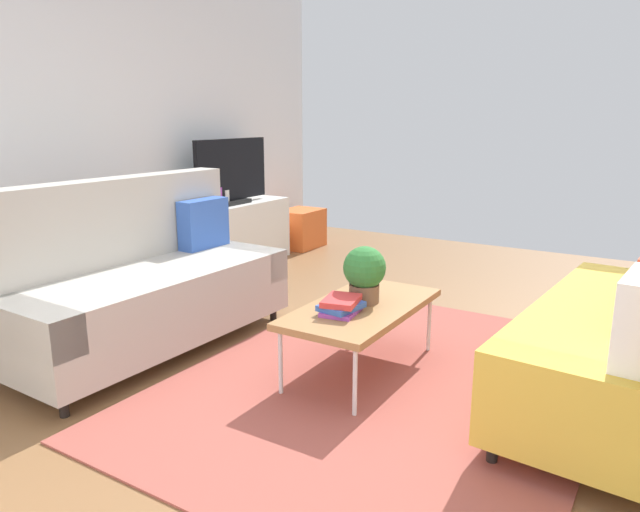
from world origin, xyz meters
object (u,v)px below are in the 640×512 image
tv_console (232,235)px  vase_1 (200,199)px  couch_green (640,332)px  coffee_table (362,309)px  bottle_0 (220,197)px  potted_plant (364,272)px  table_book_0 (341,311)px  vase_0 (186,205)px  bottle_1 (227,198)px  storage_trunk (301,228)px  couch_beige (142,282)px  tv (232,172)px

tv_console → vase_1: 0.56m
vase_1 → couch_green: bearing=-103.6°
coffee_table → couch_green: bearing=-79.0°
couch_green → bottle_0: couch_green is taller
potted_plant → table_book_0: 0.30m
vase_0 → bottle_1: size_ratio=0.90×
coffee_table → bottle_1: 2.72m
potted_plant → tv_console: bearing=56.6°
storage_trunk → bottle_0: size_ratio=2.77×
tv_console → table_book_0: tv_console is taller
couch_beige → vase_1: size_ratio=10.49×
tv_console → vase_1: (-0.38, 0.05, 0.41)m
vase_1 → bottle_1: size_ratio=1.21×
couch_beige → vase_0: 1.69m
potted_plant → bottle_0: bottle_0 is taller
table_book_0 → bottle_1: (1.65, 2.24, 0.28)m
bottle_1 → vase_1: bearing=161.7°
table_book_0 → couch_beige: bearing=98.0°
tv → coffee_table: bearing=-124.5°
potted_plant → bottle_0: size_ratio=1.80×
vase_1 → bottle_0: bearing=-27.4°
tv → vase_1: tv is taller
vase_1 → bottle_0: (0.17, -0.09, 0.00)m
couch_beige → bottle_1: couch_beige is taller
coffee_table → storage_trunk: (2.67, 2.21, -0.17)m
storage_trunk → coffee_table: bearing=-140.4°
couch_beige → tv_console: 2.16m
couch_beige → potted_plant: couch_beige is taller
bottle_0 → vase_0: bearing=166.4°
tv → bottle_1: 0.26m
table_book_0 → tv: bearing=52.1°
vase_1 → coffee_table: bearing=-116.7°
couch_green → potted_plant: (-0.22, 1.44, 0.16)m
table_book_0 → vase_0: vase_0 is taller
bottle_1 → tv_console: bearing=19.9°
table_book_0 → bottle_0: bearing=55.3°
couch_beige → bottle_1: 2.05m
couch_beige → storage_trunk: 3.17m
coffee_table → potted_plant: 0.22m
table_book_0 → vase_1: vase_1 is taller
vase_1 → vase_0: bearing=180.0°
couch_green → vase_0: couch_green is taller
tv_console → bottle_0: bearing=-169.2°
couch_beige → couch_green: bearing=104.6°
couch_beige → tv_console: bearing=-154.0°
bottle_0 → bottle_1: 0.10m
couch_beige → bottle_0: (1.75, 0.85, 0.29)m
couch_beige → vase_1: bearing=-147.6°
potted_plant → vase_1: bearing=64.2°
bottle_0 → vase_1: bearing=152.6°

